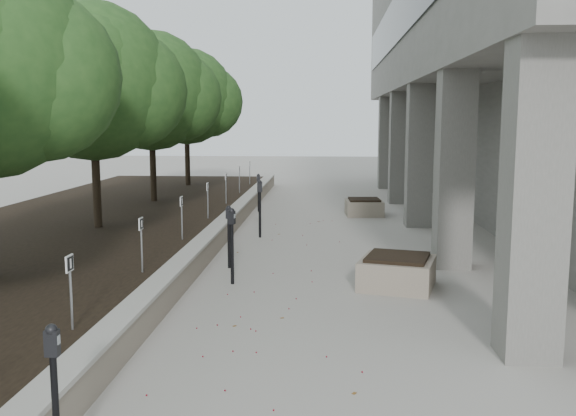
% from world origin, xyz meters
% --- Properties ---
extents(ground, '(90.00, 90.00, 0.00)m').
position_xyz_m(ground, '(0.00, 0.00, 0.00)').
color(ground, '#9F9A92').
rests_on(ground, ground).
extents(retaining_wall, '(0.39, 26.00, 0.50)m').
position_xyz_m(retaining_wall, '(-1.82, 9.00, 0.25)').
color(retaining_wall, gray).
rests_on(retaining_wall, ground).
extents(planting_bed, '(7.00, 26.00, 0.40)m').
position_xyz_m(planting_bed, '(-5.50, 9.00, 0.20)').
color(planting_bed, black).
rests_on(planting_bed, ground).
extents(crabapple_tree_3, '(4.60, 4.00, 5.44)m').
position_xyz_m(crabapple_tree_3, '(-4.80, 8.00, 3.12)').
color(crabapple_tree_3, '#234B1C').
rests_on(crabapple_tree_3, planting_bed).
extents(crabapple_tree_4, '(4.60, 4.00, 5.44)m').
position_xyz_m(crabapple_tree_4, '(-4.80, 13.00, 3.12)').
color(crabapple_tree_4, '#234B1C').
rests_on(crabapple_tree_4, planting_bed).
extents(crabapple_tree_5, '(4.60, 4.00, 5.44)m').
position_xyz_m(crabapple_tree_5, '(-4.80, 18.00, 3.12)').
color(crabapple_tree_5, '#234B1C').
rests_on(crabapple_tree_5, planting_bed).
extents(parking_sign_2, '(0.04, 0.22, 0.96)m').
position_xyz_m(parking_sign_2, '(-2.35, 0.50, 0.88)').
color(parking_sign_2, black).
rests_on(parking_sign_2, planting_bed).
extents(parking_sign_3, '(0.04, 0.22, 0.96)m').
position_xyz_m(parking_sign_3, '(-2.35, 3.50, 0.88)').
color(parking_sign_3, black).
rests_on(parking_sign_3, planting_bed).
extents(parking_sign_4, '(0.04, 0.22, 0.96)m').
position_xyz_m(parking_sign_4, '(-2.35, 6.50, 0.88)').
color(parking_sign_4, black).
rests_on(parking_sign_4, planting_bed).
extents(parking_sign_5, '(0.04, 0.22, 0.96)m').
position_xyz_m(parking_sign_5, '(-2.35, 9.50, 0.88)').
color(parking_sign_5, black).
rests_on(parking_sign_5, planting_bed).
extents(parking_sign_6, '(0.04, 0.22, 0.96)m').
position_xyz_m(parking_sign_6, '(-2.35, 12.50, 0.88)').
color(parking_sign_6, black).
rests_on(parking_sign_6, planting_bed).
extents(parking_sign_7, '(0.04, 0.22, 0.96)m').
position_xyz_m(parking_sign_7, '(-2.35, 15.50, 0.88)').
color(parking_sign_7, black).
rests_on(parking_sign_7, planting_bed).
extents(parking_sign_8, '(0.04, 0.22, 0.96)m').
position_xyz_m(parking_sign_8, '(-2.35, 18.50, 0.88)').
color(parking_sign_8, black).
rests_on(parking_sign_8, planting_bed).
extents(parking_meter_1, '(0.13, 0.10, 1.34)m').
position_xyz_m(parking_meter_1, '(-1.44, -2.04, 0.67)').
color(parking_meter_1, black).
rests_on(parking_meter_1, ground).
extents(parking_meter_2, '(0.16, 0.14, 1.42)m').
position_xyz_m(parking_meter_2, '(-0.91, 4.32, 0.71)').
color(parking_meter_2, black).
rests_on(parking_meter_2, ground).
extents(parking_meter_3, '(0.13, 0.09, 1.29)m').
position_xyz_m(parking_meter_3, '(-1.16, 5.56, 0.65)').
color(parking_meter_3, black).
rests_on(parking_meter_3, ground).
extents(parking_meter_4, '(0.15, 0.11, 1.49)m').
position_xyz_m(parking_meter_4, '(-0.90, 8.97, 0.74)').
color(parking_meter_4, black).
rests_on(parking_meter_4, ground).
extents(parking_meter_5, '(0.14, 0.11, 1.26)m').
position_xyz_m(parking_meter_5, '(-1.44, 13.51, 0.63)').
color(parking_meter_5, black).
rests_on(parking_meter_5, ground).
extents(planter_front, '(1.55, 1.55, 0.59)m').
position_xyz_m(planter_front, '(2.11, 4.27, 0.30)').
color(planter_front, gray).
rests_on(planter_front, ground).
extents(planter_back, '(1.21, 1.21, 0.53)m').
position_xyz_m(planter_back, '(1.99, 12.94, 0.27)').
color(planter_back, gray).
rests_on(planter_back, ground).
extents(berry_scatter, '(3.30, 14.10, 0.02)m').
position_xyz_m(berry_scatter, '(-0.10, 5.00, 0.01)').
color(berry_scatter, maroon).
rests_on(berry_scatter, ground).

